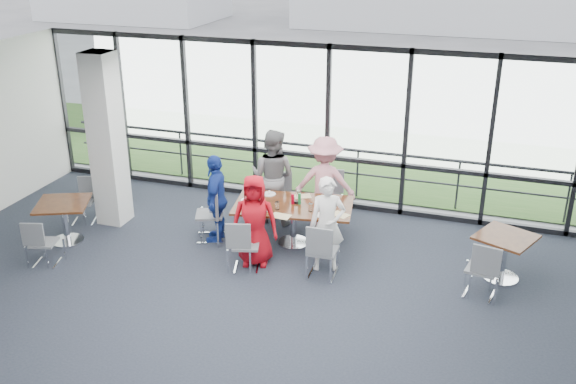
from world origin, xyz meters
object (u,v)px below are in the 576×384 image
(side_table_left, at_px, (63,209))
(chair_spare_r, at_px, (482,269))
(chair_main_nr, at_px, (323,251))
(chair_main_end, at_px, (209,214))
(diner_near_right, at_px, (327,224))
(diner_far_left, at_px, (273,176))
(diner_near_left, at_px, (255,220))
(diner_end, at_px, (217,198))
(diner_far_right, at_px, (325,182))
(chair_spare_lb, at_px, (82,201))
(structural_column, at_px, (107,140))
(chair_main_fl, at_px, (275,197))
(side_table_right, at_px, (505,243))
(main_table, at_px, (293,210))
(chair_spare_la, at_px, (44,243))
(chair_main_nl, at_px, (246,245))
(chair_main_fr, at_px, (328,197))

(side_table_left, distance_m, chair_spare_r, 7.06)
(chair_main_nr, height_order, chair_main_end, chair_main_end)
(diner_near_right, distance_m, diner_far_left, 2.06)
(diner_near_left, distance_m, diner_end, 1.10)
(side_table_left, distance_m, diner_far_right, 4.64)
(chair_spare_lb, bearing_deg, diner_end, 162.19)
(diner_end, relative_size, chair_main_end, 1.67)
(diner_near_right, bearing_deg, chair_main_end, 151.18)
(side_table_left, xyz_separation_m, diner_far_left, (3.18, 1.99, 0.26))
(chair_spare_lb, bearing_deg, structural_column, -174.06)
(chair_main_fl, bearing_deg, chair_spare_lb, -1.55)
(diner_end, bearing_deg, diner_near_right, 67.31)
(structural_column, relative_size, chair_main_end, 3.34)
(chair_main_fl, distance_m, chair_spare_lb, 3.61)
(side_table_right, bearing_deg, chair_spare_lb, -177.78)
(diner_far_right, xyz_separation_m, chair_main_nr, (0.47, -1.81, -0.41))
(structural_column, relative_size, main_table, 1.48)
(side_table_right, height_order, diner_end, diner_end)
(diner_near_left, relative_size, diner_end, 0.97)
(diner_end, xyz_separation_m, chair_main_fl, (0.65, 1.21, -0.37))
(side_table_right, xyz_separation_m, chair_main_nr, (-2.72, -0.82, -0.17))
(diner_far_right, relative_size, chair_spare_lb, 2.04)
(diner_near_left, bearing_deg, chair_spare_la, -175.33)
(diner_near_left, xyz_separation_m, chair_spare_la, (-3.27, -1.14, -0.38))
(chair_main_fl, bearing_deg, diner_far_right, 153.53)
(diner_far_right, height_order, diner_end, diner_far_right)
(diner_near_right, distance_m, chair_spare_r, 2.45)
(side_table_left, bearing_deg, main_table, 17.28)
(main_table, distance_m, chair_main_nl, 1.20)
(chair_main_fl, distance_m, chair_spare_r, 4.22)
(diner_end, relative_size, chair_spare_lb, 1.89)
(chair_main_end, bearing_deg, main_table, 80.73)
(main_table, distance_m, chair_main_fr, 1.18)
(chair_spare_la, xyz_separation_m, chair_spare_r, (6.86, 1.25, 0.05))
(diner_near_left, bearing_deg, diner_far_left, 84.76)
(chair_main_fr, bearing_deg, chair_main_end, 30.06)
(diner_near_right, height_order, chair_main_fr, diner_near_right)
(diner_far_right, xyz_separation_m, chair_main_nl, (-0.77, -1.97, -0.44))
(chair_main_nl, bearing_deg, side_table_right, -2.13)
(side_table_left, bearing_deg, chair_main_end, 20.58)
(diner_far_left, xyz_separation_m, chair_main_nl, (0.21, -1.89, -0.47))
(structural_column, bearing_deg, diner_end, -3.29)
(diner_far_left, height_order, diner_end, diner_far_left)
(diner_near_right, relative_size, chair_spare_lb, 1.86)
(diner_far_right, bearing_deg, chair_main_nr, 95.76)
(diner_near_right, xyz_separation_m, chair_spare_la, (-4.44, -1.33, -0.39))
(chair_main_nr, xyz_separation_m, chair_spare_r, (2.42, 0.19, -0.00))
(chair_spare_la, bearing_deg, chair_spare_lb, 87.62)
(diner_far_left, distance_m, chair_spare_lb, 3.61)
(diner_far_left, bearing_deg, structural_column, 23.08)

